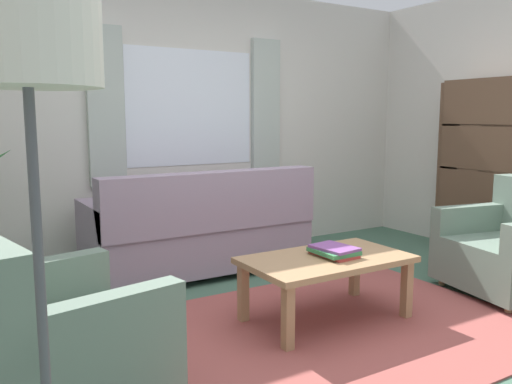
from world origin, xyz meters
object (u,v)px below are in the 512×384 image
object	(u,v)px
armchair_left	(48,343)
standing_lamp	(28,84)
bookshelf	(487,177)
book_stack_on_table	(334,251)
coffee_table	(326,265)
couch	(201,232)

from	to	relation	value
armchair_left	standing_lamp	size ratio (longest dim) A/B	0.59
bookshelf	book_stack_on_table	bearing A→B (deg)	101.40
coffee_table	bookshelf	bearing A→B (deg)	10.92
couch	armchair_left	distance (m)	2.26
armchair_left	bookshelf	size ratio (longest dim) A/B	0.57
couch	bookshelf	distance (m)	2.76
couch	coffee_table	world-z (taller)	couch
armchair_left	bookshelf	world-z (taller)	bookshelf
standing_lamp	couch	bearing A→B (deg)	55.99
armchair_left	book_stack_on_table	world-z (taller)	armchair_left
armchair_left	book_stack_on_table	xyz separation A→B (m)	(1.86, 0.24, 0.12)
coffee_table	bookshelf	world-z (taller)	bookshelf
book_stack_on_table	bookshelf	bearing A→B (deg)	11.40
book_stack_on_table	bookshelf	xyz separation A→B (m)	(2.25, 0.45, 0.32)
coffee_table	standing_lamp	world-z (taller)	standing_lamp
couch	armchair_left	bearing A→B (deg)	46.87
armchair_left	bookshelf	bearing A→B (deg)	-91.60
book_stack_on_table	couch	bearing A→B (deg)	102.44
coffee_table	standing_lamp	xyz separation A→B (m)	(-1.94, -1.10, 1.07)
armchair_left	standing_lamp	world-z (taller)	standing_lamp
couch	bookshelf	xyz separation A→B (m)	(2.56, -0.96, 0.43)
couch	bookshelf	size ratio (longest dim) A/B	1.10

